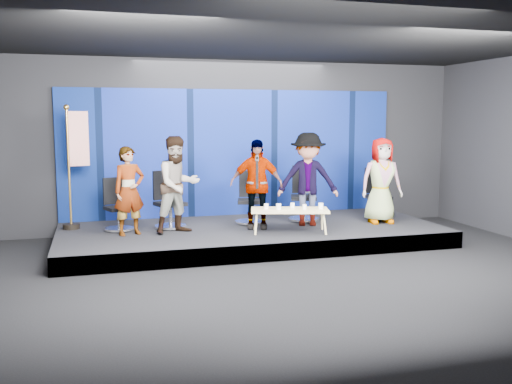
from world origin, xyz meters
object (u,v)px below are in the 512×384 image
at_px(chair_e, 377,202).
at_px(mug_d, 304,207).
at_px(mug_c, 293,205).
at_px(coffee_table, 290,211).
at_px(mug_e, 321,206).
at_px(panelist_c, 256,184).
at_px(flag_stand, 75,163).
at_px(chair_c, 250,206).
at_px(panelist_d, 308,179).
at_px(chair_d, 303,203).
at_px(mug_a, 266,206).
at_px(mug_b, 279,207).
at_px(chair_a, 118,213).
at_px(panelist_e, 381,180).
at_px(chair_b, 169,209).
at_px(panelist_b, 178,185).
at_px(panelist_a, 129,191).

height_order(chair_e, mug_d, chair_e).
bearing_deg(mug_c, mug_d, -54.08).
relative_size(coffee_table, mug_e, 14.11).
bearing_deg(mug_d, coffee_table, 158.42).
bearing_deg(panelist_c, chair_e, 22.80).
relative_size(panelist_c, flag_stand, 0.72).
xyz_separation_m(chair_c, panelist_d, (1.00, -0.50, 0.54)).
bearing_deg(coffee_table, panelist_d, 45.04).
height_order(mug_c, flag_stand, flag_stand).
xyz_separation_m(chair_d, mug_a, (-1.05, -0.92, 0.11)).
distance_m(panelist_c, mug_b, 0.70).
bearing_deg(panelist_d, mug_d, -97.16).
bearing_deg(chair_a, mug_c, -36.97).
bearing_deg(chair_c, flag_stand, -171.16).
height_order(panelist_d, flag_stand, flag_stand).
height_order(chair_a, mug_b, chair_a).
bearing_deg(coffee_table, chair_a, 160.53).
height_order(panelist_d, panelist_e, panelist_d).
distance_m(mug_a, mug_d, 0.68).
relative_size(mug_c, mug_e, 0.87).
bearing_deg(chair_b, chair_e, -21.63).
height_order(mug_a, mug_c, mug_a).
height_order(mug_c, mug_e, mug_e).
xyz_separation_m(chair_b, coffee_table, (2.01, -1.00, 0.04)).
bearing_deg(mug_a, panelist_b, 165.72).
relative_size(panelist_a, chair_b, 1.46).
xyz_separation_m(panelist_e, mug_a, (-2.41, -0.29, -0.36)).
bearing_deg(coffee_table, mug_b, -177.82).
height_order(chair_a, panelist_a, panelist_a).
xyz_separation_m(mug_e, flag_stand, (-4.18, 1.55, 0.73)).
bearing_deg(chair_b, panelist_d, -30.05).
bearing_deg(chair_c, chair_e, 11.97).
distance_m(panelist_a, coffee_table, 2.82).
xyz_separation_m(panelist_e, mug_e, (-1.47, -0.54, -0.35)).
xyz_separation_m(mug_b, mug_d, (0.45, -0.09, -0.01)).
distance_m(chair_d, coffee_table, 1.24).
height_order(chair_d, flag_stand, flag_stand).
bearing_deg(panelist_d, coffee_table, -116.65).
bearing_deg(panelist_b, panelist_c, -18.44).
relative_size(chair_d, panelist_e, 0.66).
height_order(chair_b, mug_d, chair_b).
height_order(panelist_a, chair_c, panelist_a).
xyz_separation_m(chair_c, mug_c, (0.54, -0.94, 0.13)).
bearing_deg(chair_c, mug_a, -71.30).
distance_m(panelist_b, flag_stand, 1.99).
distance_m(panelist_e, mug_a, 2.45).
bearing_deg(panelist_b, mug_d, -35.83).
bearing_deg(panelist_c, chair_c, 103.92).
relative_size(panelist_c, mug_a, 17.56).
height_order(mug_b, mug_c, mug_b).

